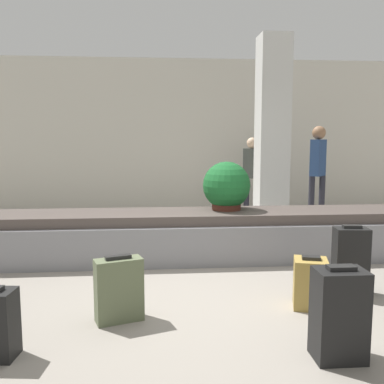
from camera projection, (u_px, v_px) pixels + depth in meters
name	position (u px, v px, depth m)	size (l,w,h in m)	color
ground_plane	(203.00, 295.00, 4.23)	(18.00, 18.00, 0.00)	gray
back_wall	(177.00, 135.00, 9.12)	(18.00, 0.06, 3.20)	beige
carousel	(192.00, 236.00, 5.51)	(8.00, 0.93, 0.61)	gray
pillar	(272.00, 135.00, 7.09)	(0.49, 0.49, 3.20)	silver
suitcase_0	(339.00, 314.00, 2.97)	(0.35, 0.26, 0.67)	black
suitcase_1	(310.00, 283.00, 3.90)	(0.36, 0.35, 0.48)	#A3843D
suitcase_2	(119.00, 290.00, 3.60)	(0.43, 0.29, 0.57)	#5B6647
suitcase_3	(350.00, 261.00, 4.22)	(0.34, 0.23, 0.70)	black
potted_plant_1	(226.00, 187.00, 5.57)	(0.62, 0.62, 0.63)	#4C2319
traveler_0	(252.00, 170.00, 8.52)	(0.37, 0.31, 1.56)	#282833
traveler_1	(318.00, 164.00, 7.90)	(0.35, 0.35, 1.76)	#282833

